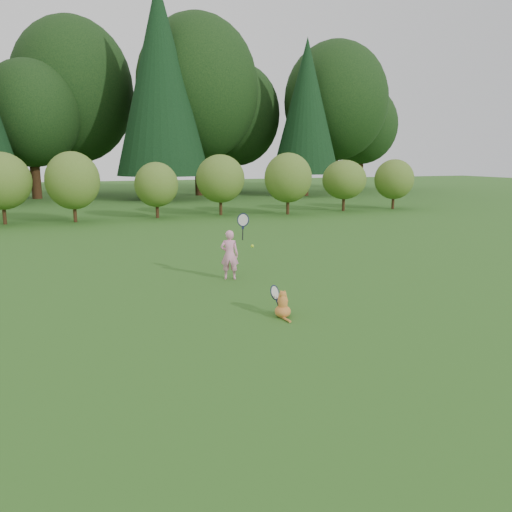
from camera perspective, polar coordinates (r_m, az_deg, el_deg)
name	(u,v)px	position (r m, az deg, el deg)	size (l,w,h in m)	color
ground	(261,302)	(9.14, 0.54, -5.31)	(100.00, 100.00, 0.00)	#225317
shrub_row	(152,186)	(21.46, -11.85, 7.78)	(28.00, 3.00, 2.80)	#4F6C21
woodland_backdrop	(121,71)	(31.73, -15.12, 19.74)	(48.00, 10.00, 15.00)	black
child	(230,254)	(10.76, -2.99, 0.29)	(0.65, 0.47, 1.60)	#FC97C3
cat	(282,303)	(8.29, 3.04, -5.38)	(0.44, 0.69, 0.61)	#CC5F27
tennis_ball	(252,246)	(9.36, -0.42, 1.15)	(0.06, 0.06, 0.06)	#ADE31A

